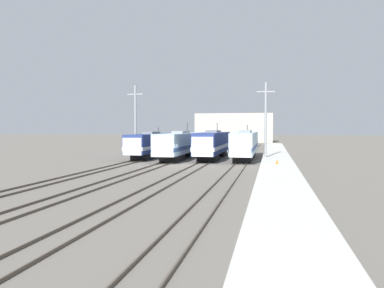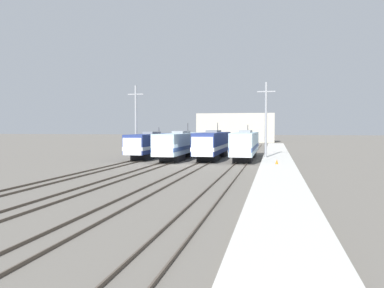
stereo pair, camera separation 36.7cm
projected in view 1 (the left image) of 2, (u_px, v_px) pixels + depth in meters
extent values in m
plane|color=#666059|center=(182.00, 165.00, 46.76)|extent=(400.00, 400.00, 0.00)
cube|color=#4C4238|center=(123.00, 163.00, 48.39)|extent=(0.07, 120.00, 0.15)
cube|color=#4C4238|center=(133.00, 163.00, 48.10)|extent=(0.07, 120.00, 0.15)
cube|color=#4C4238|center=(158.00, 163.00, 47.40)|extent=(0.07, 120.00, 0.15)
cube|color=#4C4238|center=(169.00, 164.00, 47.10)|extent=(0.07, 120.00, 0.15)
cube|color=#4C4238|center=(195.00, 164.00, 46.40)|extent=(0.07, 120.00, 0.15)
cube|color=#4C4238|center=(207.00, 164.00, 46.11)|extent=(0.07, 120.00, 0.15)
cube|color=#4C4238|center=(234.00, 165.00, 45.41)|extent=(0.07, 120.00, 0.15)
cube|color=#4C4238|center=(246.00, 165.00, 45.11)|extent=(0.07, 120.00, 0.15)
cube|color=black|center=(143.00, 157.00, 53.63)|extent=(2.42, 3.60, 0.95)
cube|color=black|center=(159.00, 153.00, 61.63)|extent=(2.42, 3.60, 0.95)
cube|color=navy|center=(152.00, 143.00, 57.55)|extent=(2.85, 16.37, 2.72)
cube|color=silver|center=(152.00, 146.00, 57.57)|extent=(2.89, 16.41, 0.49)
cube|color=silver|center=(134.00, 146.00, 50.34)|extent=(2.62, 1.78, 2.31)
cube|color=black|center=(132.00, 143.00, 49.52)|extent=(2.23, 0.08, 0.65)
cube|color=slate|center=(151.00, 133.00, 57.48)|extent=(1.57, 4.09, 0.35)
cylinder|color=#38383D|center=(158.00, 130.00, 60.99)|extent=(0.12, 0.12, 1.01)
cube|color=#232326|center=(173.00, 158.00, 51.44)|extent=(2.58, 4.31, 0.95)
cube|color=#232326|center=(188.00, 153.00, 61.00)|extent=(2.58, 4.31, 0.95)
cube|color=#9EBCCC|center=(181.00, 143.00, 56.14)|extent=(3.04, 19.58, 2.84)
cube|color=navy|center=(181.00, 146.00, 56.16)|extent=(3.08, 19.62, 0.51)
cube|color=silver|center=(165.00, 147.00, 47.63)|extent=(2.80, 2.36, 2.41)
cube|color=black|center=(162.00, 143.00, 46.54)|extent=(2.38, 0.08, 0.68)
cube|color=gray|center=(181.00, 132.00, 56.07)|extent=(1.67, 4.89, 0.35)
cylinder|color=#38383D|center=(187.00, 128.00, 60.25)|extent=(0.12, 0.12, 1.58)
cube|color=black|center=(208.00, 158.00, 51.60)|extent=(2.54, 3.99, 0.95)
cube|color=black|center=(218.00, 153.00, 60.47)|extent=(2.54, 3.99, 0.95)
cube|color=navy|center=(213.00, 142.00, 55.95)|extent=(2.99, 18.14, 2.95)
cube|color=silver|center=(213.00, 146.00, 55.98)|extent=(3.03, 18.18, 0.53)
cube|color=silver|center=(204.00, 146.00, 48.13)|extent=(2.75, 2.30, 2.51)
cube|color=black|center=(202.00, 142.00, 47.05)|extent=(2.34, 0.08, 0.70)
cube|color=slate|center=(213.00, 131.00, 55.88)|extent=(1.64, 4.54, 0.35)
cylinder|color=#38383D|center=(217.00, 127.00, 59.75)|extent=(0.12, 0.12, 1.52)
cube|color=#232326|center=(243.00, 158.00, 50.51)|extent=(2.48, 4.10, 0.95)
cube|color=#232326|center=(247.00, 154.00, 59.61)|extent=(2.48, 4.10, 0.95)
cube|color=#9EBCCC|center=(245.00, 143.00, 54.98)|extent=(2.92, 18.62, 2.96)
cube|color=navy|center=(245.00, 147.00, 55.00)|extent=(2.96, 18.66, 0.53)
cube|color=silver|center=(241.00, 147.00, 46.73)|extent=(2.68, 1.92, 2.52)
cube|color=black|center=(240.00, 143.00, 45.85)|extent=(2.28, 0.08, 0.71)
cube|color=gray|center=(246.00, 131.00, 54.90)|extent=(1.60, 4.65, 0.35)
cylinder|color=#38383D|center=(247.00, 128.00, 58.89)|extent=(0.12, 0.12, 1.17)
cylinder|color=gray|center=(135.00, 122.00, 57.82)|extent=(0.34, 0.34, 11.12)
cube|color=gray|center=(135.00, 94.00, 57.64)|extent=(2.56, 0.16, 0.16)
cylinder|color=gray|center=(266.00, 121.00, 53.70)|extent=(0.34, 0.34, 11.12)
cube|color=gray|center=(266.00, 92.00, 53.52)|extent=(2.56, 0.16, 0.16)
cube|color=beige|center=(278.00, 165.00, 44.32)|extent=(4.00, 120.00, 0.36)
cone|color=orange|center=(277.00, 162.00, 43.72)|extent=(0.37, 0.37, 0.57)
cube|color=#B2AD9E|center=(234.00, 128.00, 120.92)|extent=(24.45, 8.57, 9.16)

